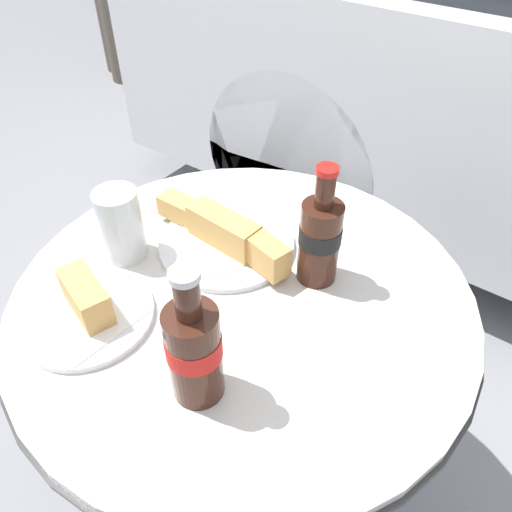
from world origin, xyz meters
The scene contains 7 objects.
ground_plane centered at (0.00, 0.00, 0.00)m, with size 30.00×30.00×0.00m, color gray.
bistro_table centered at (0.00, 0.00, 0.52)m, with size 0.79×0.79×0.68m.
cola_bottle_left centered at (0.07, -0.19, 0.77)m, with size 0.07×0.07×0.23m.
cola_bottle_right centered at (0.08, 0.10, 0.77)m, with size 0.07×0.07×0.22m.
drinking_glass centered at (-0.23, -0.05, 0.74)m, with size 0.08×0.08×0.13m.
lunch_plate_near centered at (-0.09, 0.07, 0.71)m, with size 0.30×0.25×0.07m.
lunch_plate_far centered at (-0.16, -0.19, 0.70)m, with size 0.21×0.21×0.07m.
Camera 1 is at (0.37, -0.46, 1.29)m, focal length 35.00 mm.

